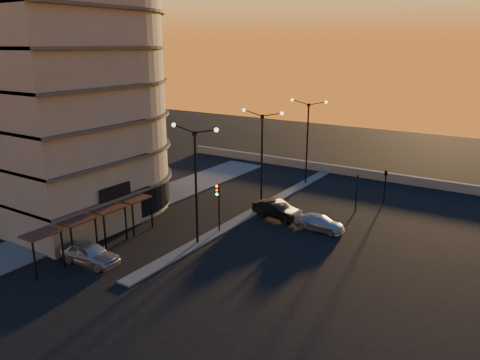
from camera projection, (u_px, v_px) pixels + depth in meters
name	position (u px, v px, depth m)	size (l,w,h in m)	color
ground	(198.00, 244.00, 37.22)	(120.00, 120.00, 0.00)	black
sidewalk_west	(138.00, 205.00, 45.90)	(5.00, 40.00, 0.12)	#50504E
median	(261.00, 208.00, 45.26)	(1.20, 36.00, 0.12)	#50504E
parapet	(342.00, 170.00, 56.99)	(44.00, 0.50, 1.00)	slate
building	(69.00, 84.00, 41.22)	(14.35, 17.08, 25.00)	slate
streetlamp_near	(196.00, 176.00, 35.66)	(4.32, 0.32, 9.51)	black
streetlamp_mid	(262.00, 152.00, 43.72)	(4.32, 0.32, 9.51)	black
streetlamp_far	(307.00, 135.00, 51.78)	(4.32, 0.32, 9.51)	black
traffic_light_main	(218.00, 200.00, 38.73)	(0.28, 0.44, 4.25)	black
signal_east_a	(357.00, 192.00, 43.79)	(0.13, 0.16, 3.60)	black
signal_east_b	(386.00, 173.00, 45.91)	(0.42, 1.99, 3.60)	black
car_hatchback	(90.00, 253.00, 33.66)	(1.87, 4.65, 1.58)	#9D9EA4
car_sedan	(277.00, 209.00, 42.65)	(1.63, 4.68, 1.54)	black
car_wagon	(319.00, 223.00, 39.84)	(1.79, 4.40, 1.28)	#ABAEB3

